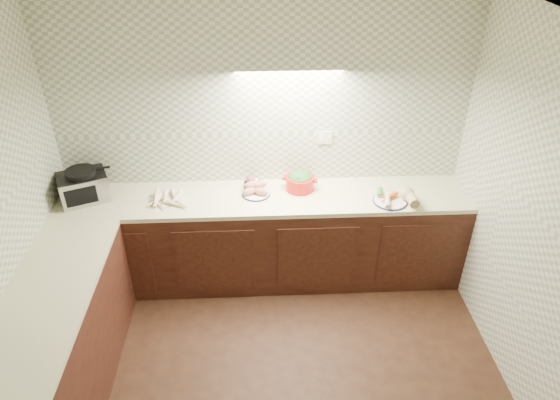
{
  "coord_description": "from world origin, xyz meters",
  "views": [
    {
      "loc": [
        -0.05,
        -2.22,
        3.23
      ],
      "look_at": [
        0.12,
        1.25,
        1.02
      ],
      "focal_mm": 32.0,
      "sensor_mm": 36.0,
      "label": 1
    }
  ],
  "objects_px": {
    "veg_plate": "(397,196)",
    "parsnip_pile": "(170,201)",
    "toaster_oven": "(83,186)",
    "dutch_oven": "(300,181)",
    "sweet_potato_plate": "(256,190)",
    "onion_bowl": "(252,183)"
  },
  "relations": [
    {
      "from": "onion_bowl",
      "to": "parsnip_pile",
      "type": "bearing_deg",
      "value": -162.26
    },
    {
      "from": "toaster_oven",
      "to": "parsnip_pile",
      "type": "bearing_deg",
      "value": -31.54
    },
    {
      "from": "parsnip_pile",
      "to": "sweet_potato_plate",
      "type": "height_order",
      "value": "sweet_potato_plate"
    },
    {
      "from": "onion_bowl",
      "to": "veg_plate",
      "type": "bearing_deg",
      "value": -13.15
    },
    {
      "from": "veg_plate",
      "to": "parsnip_pile",
      "type": "bearing_deg",
      "value": 178.13
    },
    {
      "from": "sweet_potato_plate",
      "to": "veg_plate",
      "type": "bearing_deg",
      "value": -8.4
    },
    {
      "from": "toaster_oven",
      "to": "onion_bowl",
      "type": "bearing_deg",
      "value": -18.37
    },
    {
      "from": "toaster_oven",
      "to": "sweet_potato_plate",
      "type": "relative_size",
      "value": 1.91
    },
    {
      "from": "onion_bowl",
      "to": "dutch_oven",
      "type": "bearing_deg",
      "value": -5.91
    },
    {
      "from": "toaster_oven",
      "to": "dutch_oven",
      "type": "height_order",
      "value": "toaster_oven"
    },
    {
      "from": "toaster_oven",
      "to": "dutch_oven",
      "type": "distance_m",
      "value": 1.88
    },
    {
      "from": "dutch_oven",
      "to": "onion_bowl",
      "type": "bearing_deg",
      "value": -172.55
    },
    {
      "from": "onion_bowl",
      "to": "dutch_oven",
      "type": "distance_m",
      "value": 0.43
    },
    {
      "from": "sweet_potato_plate",
      "to": "veg_plate",
      "type": "xyz_separation_m",
      "value": [
        1.22,
        -0.18,
        0.01
      ]
    },
    {
      "from": "parsnip_pile",
      "to": "sweet_potato_plate",
      "type": "relative_size",
      "value": 1.5
    },
    {
      "from": "toaster_oven",
      "to": "parsnip_pile",
      "type": "height_order",
      "value": "toaster_oven"
    },
    {
      "from": "toaster_oven",
      "to": "veg_plate",
      "type": "xyz_separation_m",
      "value": [
        2.7,
        -0.18,
        -0.08
      ]
    },
    {
      "from": "veg_plate",
      "to": "dutch_oven",
      "type": "bearing_deg",
      "value": 163.24
    },
    {
      "from": "onion_bowl",
      "to": "veg_plate",
      "type": "distance_m",
      "value": 1.28
    },
    {
      "from": "parsnip_pile",
      "to": "toaster_oven",
      "type": "bearing_deg",
      "value": 171.39
    },
    {
      "from": "toaster_oven",
      "to": "onion_bowl",
      "type": "relative_size",
      "value": 3.08
    },
    {
      "from": "dutch_oven",
      "to": "sweet_potato_plate",
      "type": "bearing_deg",
      "value": -156.86
    }
  ]
}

